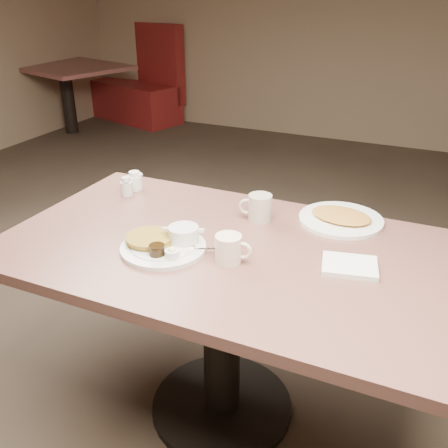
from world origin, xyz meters
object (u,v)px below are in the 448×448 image
at_px(diner_table, 222,287).
at_px(creamer_left, 134,181).
at_px(main_plate, 165,243).
at_px(booth_back_left, 127,85).
at_px(creamer_right, 127,187).
at_px(coffee_mug_near, 229,248).
at_px(coffee_mug_far, 259,208).
at_px(hash_plate, 341,218).

distance_m(diner_table, creamer_left, 0.66).
bearing_deg(diner_table, main_plate, -147.63).
bearing_deg(creamer_left, booth_back_left, 125.20).
relative_size(diner_table, booth_back_left, 0.77).
relative_size(main_plate, creamer_right, 4.71).
xyz_separation_m(coffee_mug_near, coffee_mug_far, (-0.02, 0.33, 0.00)).
distance_m(creamer_right, hash_plate, 0.88).
bearing_deg(creamer_right, hash_plate, 7.60).
relative_size(main_plate, coffee_mug_near, 3.00).
distance_m(diner_table, coffee_mug_near, 0.24).
height_order(creamer_left, booth_back_left, booth_back_left).
height_order(main_plate, booth_back_left, booth_back_left).
bearing_deg(hash_plate, creamer_left, -176.99).
height_order(main_plate, coffee_mug_near, coffee_mug_near).
bearing_deg(creamer_right, diner_table, -23.47).
relative_size(diner_table, creamer_left, 15.99).
bearing_deg(booth_back_left, hash_plate, -45.93).
distance_m(main_plate, coffee_mug_far, 0.40).
relative_size(creamer_right, booth_back_left, 0.04).
distance_m(main_plate, coffee_mug_near, 0.23).
bearing_deg(hash_plate, main_plate, -137.10).
bearing_deg(coffee_mug_near, hash_plate, 59.50).
height_order(main_plate, coffee_mug_far, coffee_mug_far).
distance_m(diner_table, main_plate, 0.27).
xyz_separation_m(coffee_mug_near, hash_plate, (0.26, 0.44, -0.03)).
distance_m(main_plate, creamer_right, 0.51).
relative_size(creamer_left, hash_plate, 0.26).
bearing_deg(main_plate, booth_back_left, 126.20).
distance_m(hash_plate, booth_back_left, 4.84).
xyz_separation_m(diner_table, coffee_mug_near, (0.07, -0.09, 0.22)).
bearing_deg(main_plate, creamer_left, 133.82).
height_order(diner_table, coffee_mug_near, coffee_mug_near).
xyz_separation_m(creamer_right, booth_back_left, (-2.49, 3.58, -0.38)).
height_order(diner_table, booth_back_left, booth_back_left).
bearing_deg(creamer_left, creamer_right, -83.44).
height_order(coffee_mug_far, booth_back_left, booth_back_left).
relative_size(diner_table, coffee_mug_far, 11.19).
bearing_deg(creamer_right, main_plate, -41.38).
bearing_deg(booth_back_left, creamer_left, -54.80).
distance_m(diner_table, hash_plate, 0.51).
height_order(coffee_mug_far, hash_plate, coffee_mug_far).
bearing_deg(coffee_mug_near, main_plate, -176.88).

